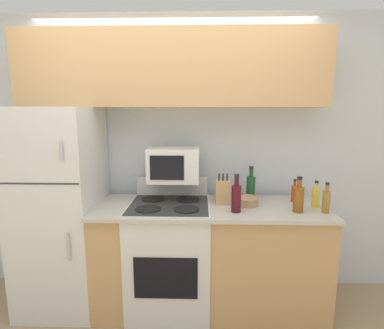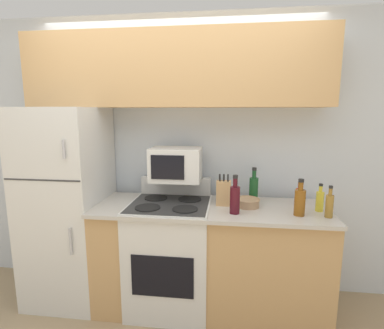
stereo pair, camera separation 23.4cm
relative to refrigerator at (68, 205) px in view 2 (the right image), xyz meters
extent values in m
plane|color=tan|center=(0.95, -0.34, -0.86)|extent=(12.00, 12.00, 0.00)
cube|color=silver|center=(0.95, 0.37, 0.41)|extent=(8.00, 0.05, 2.55)
cube|color=tan|center=(1.28, -0.03, -0.42)|extent=(1.91, 0.63, 0.89)
cube|color=#BCB7AD|center=(1.28, -0.05, 0.04)|extent=(1.91, 0.67, 0.03)
cube|color=silver|center=(0.00, 0.00, 0.00)|extent=(0.65, 0.68, 1.73)
cube|color=#383838|center=(0.00, -0.34, 0.31)|extent=(0.63, 0.01, 0.01)
cylinder|color=#B7B7BC|center=(0.21, -0.35, 0.55)|extent=(0.02, 0.02, 0.14)
cylinder|color=#B7B7BC|center=(0.21, -0.35, -0.17)|extent=(0.02, 0.02, 0.22)
cube|color=tan|center=(0.95, 0.17, 1.17)|extent=(2.55, 0.35, 0.62)
cube|color=silver|center=(0.94, -0.04, -0.40)|extent=(0.67, 0.63, 0.93)
cube|color=black|center=(0.94, -0.36, -0.42)|extent=(0.49, 0.01, 0.34)
cube|color=#2D2D2D|center=(0.94, -0.04, 0.06)|extent=(0.65, 0.60, 0.01)
cube|color=silver|center=(0.94, 0.26, 0.15)|extent=(0.65, 0.06, 0.16)
cylinder|color=black|center=(0.78, -0.18, 0.07)|extent=(0.20, 0.20, 0.01)
cylinder|color=black|center=(1.09, -0.18, 0.07)|extent=(0.20, 0.20, 0.01)
cylinder|color=black|center=(0.78, 0.10, 0.07)|extent=(0.20, 0.20, 0.01)
cylinder|color=black|center=(1.09, 0.10, 0.07)|extent=(0.20, 0.20, 0.01)
cube|color=silver|center=(0.97, 0.11, 0.38)|extent=(0.43, 0.31, 0.29)
cube|color=black|center=(0.92, -0.04, 0.38)|extent=(0.28, 0.01, 0.20)
cube|color=tan|center=(1.38, 0.01, 0.16)|extent=(0.12, 0.08, 0.21)
cylinder|color=black|center=(1.35, 0.00, 0.29)|extent=(0.01, 0.01, 0.06)
cylinder|color=black|center=(1.38, 0.00, 0.29)|extent=(0.01, 0.01, 0.06)
cylinder|color=black|center=(1.42, 0.00, 0.29)|extent=(0.01, 0.01, 0.06)
cylinder|color=tan|center=(1.58, -0.01, 0.09)|extent=(0.19, 0.19, 0.06)
torus|color=tan|center=(1.58, -0.01, 0.12)|extent=(0.20, 0.20, 0.01)
cylinder|color=#194C23|center=(1.64, 0.14, 0.16)|extent=(0.08, 0.08, 0.21)
cylinder|color=#194C23|center=(1.64, 0.14, 0.30)|extent=(0.03, 0.03, 0.07)
cylinder|color=black|center=(1.64, 0.14, 0.35)|extent=(0.04, 0.04, 0.02)
cylinder|color=red|center=(2.01, 0.09, 0.13)|extent=(0.05, 0.05, 0.14)
cylinder|color=red|center=(2.01, 0.09, 0.22)|extent=(0.02, 0.02, 0.04)
cylinder|color=black|center=(2.01, 0.09, 0.25)|extent=(0.02, 0.03, 0.02)
cylinder|color=#470F19|center=(1.47, -0.19, 0.16)|extent=(0.08, 0.08, 0.21)
cylinder|color=#470F19|center=(1.47, -0.19, 0.30)|extent=(0.03, 0.03, 0.07)
cylinder|color=black|center=(1.47, -0.19, 0.35)|extent=(0.04, 0.04, 0.02)
cylinder|color=brown|center=(1.96, -0.17, 0.16)|extent=(0.08, 0.08, 0.20)
cylinder|color=brown|center=(1.96, -0.17, 0.28)|extent=(0.04, 0.04, 0.06)
cylinder|color=black|center=(1.96, -0.17, 0.33)|extent=(0.04, 0.04, 0.02)
cylinder|color=olive|center=(2.16, -0.19, 0.14)|extent=(0.06, 0.06, 0.17)
cylinder|color=olive|center=(2.16, -0.19, 0.25)|extent=(0.03, 0.03, 0.05)
cylinder|color=black|center=(2.16, -0.19, 0.29)|extent=(0.03, 0.03, 0.02)
cylinder|color=gold|center=(2.13, -0.05, 0.13)|extent=(0.06, 0.06, 0.15)
cylinder|color=gold|center=(2.13, -0.05, 0.24)|extent=(0.03, 0.03, 0.05)
cylinder|color=black|center=(2.13, -0.05, 0.27)|extent=(0.03, 0.03, 0.02)
camera|label=1|loc=(1.19, -2.43, 0.83)|focal=28.00mm
camera|label=2|loc=(1.43, -2.41, 0.83)|focal=28.00mm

